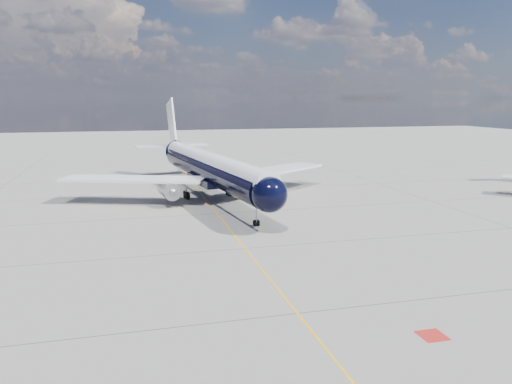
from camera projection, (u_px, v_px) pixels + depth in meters
ground at (210, 205)px, 66.28m from camera, size 320.00×320.00×0.00m
taxiway_centerline at (217, 214)px, 61.52m from camera, size 0.16×160.00×0.01m
red_marking at (432, 335)px, 29.93m from camera, size 1.60×1.60×0.01m
main_airliner at (208, 167)px, 70.92m from camera, size 39.84×48.88×14.14m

